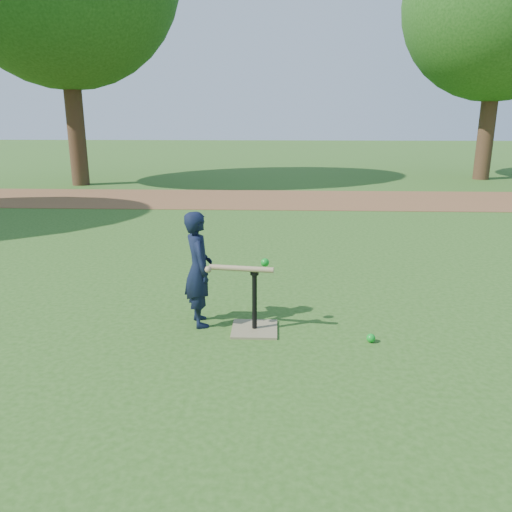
{
  "coord_description": "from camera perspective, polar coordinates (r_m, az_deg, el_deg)",
  "views": [
    {
      "loc": [
        -0.07,
        -4.69,
        1.96
      ],
      "look_at": [
        -0.29,
        -0.02,
        0.65
      ],
      "focal_mm": 35.0,
      "sensor_mm": 36.0,
      "label": 1
    }
  ],
  "objects": [
    {
      "name": "wiffle_ball_ground",
      "position": [
        4.66,
        13.0,
        -9.13
      ],
      "size": [
        0.08,
        0.08,
        0.08
      ],
      "primitive_type": "sphere",
      "color": "#0D961F",
      "rests_on": "ground"
    },
    {
      "name": "tree_right",
      "position": [
        18.25,
        26.28,
        24.65
      ],
      "size": [
        5.8,
        5.8,
        8.21
      ],
      "color": "#382316",
      "rests_on": "ground"
    },
    {
      "name": "batting_tee",
      "position": [
        4.75,
        -0.17,
        -7.26
      ],
      "size": [
        0.43,
        0.43,
        0.61
      ],
      "color": "#817651",
      "rests_on": "ground"
    },
    {
      "name": "dirt_strip",
      "position": [
        12.35,
        2.99,
        6.49
      ],
      "size": [
        24.0,
        3.0,
        0.01
      ],
      "primitive_type": "cube",
      "color": "brown",
      "rests_on": "ground"
    },
    {
      "name": "ground",
      "position": [
        5.08,
        3.3,
        -7.06
      ],
      "size": [
        80.0,
        80.0,
        0.0
      ],
      "primitive_type": "plane",
      "color": "#285116",
      "rests_on": "ground"
    },
    {
      "name": "swing_action",
      "position": [
        4.59,
        -1.51,
        -1.31
      ],
      "size": [
        0.63,
        0.23,
        0.1
      ],
      "color": "#A2875E",
      "rests_on": "ground"
    },
    {
      "name": "child",
      "position": [
        4.79,
        -6.59,
        -1.5
      ],
      "size": [
        0.39,
        0.47,
        1.12
      ],
      "primitive_type": "imported",
      "rotation": [
        0.0,
        0.0,
        1.92
      ],
      "color": "black",
      "rests_on": "ground"
    }
  ]
}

